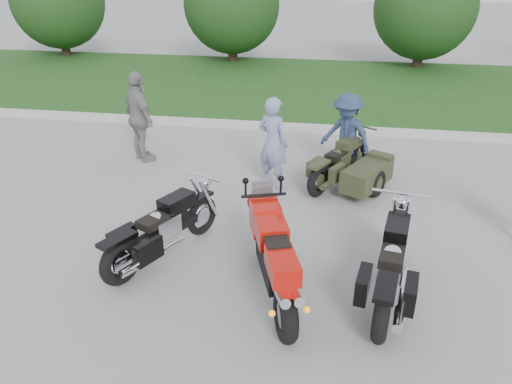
# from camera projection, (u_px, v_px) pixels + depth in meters

# --- Properties ---
(ground) EXTENTS (80.00, 80.00, 0.00)m
(ground) POSITION_uv_depth(u_px,v_px,m) (251.00, 265.00, 7.28)
(ground) COLOR #9A9A95
(ground) RESTS_ON ground
(curb) EXTENTS (60.00, 0.30, 0.15)m
(curb) POSITION_uv_depth(u_px,v_px,m) (290.00, 127.00, 12.56)
(curb) COLOR #BAB8AF
(curb) RESTS_ON ground
(grass_strip) EXTENTS (60.00, 8.00, 0.14)m
(grass_strip) POSITION_uv_depth(u_px,v_px,m) (303.00, 86.00, 16.23)
(grass_strip) COLOR #306221
(grass_strip) RESTS_ON ground
(tree_far_left) EXTENTS (3.60, 3.60, 4.00)m
(tree_far_left) POSITION_uv_depth(u_px,v_px,m) (58.00, 2.00, 19.67)
(tree_far_left) COLOR #3F2B1C
(tree_far_left) RESTS_ON ground
(tree_mid_left) EXTENTS (3.60, 3.60, 4.00)m
(tree_mid_left) POSITION_uv_depth(u_px,v_px,m) (232.00, 5.00, 18.68)
(tree_mid_left) COLOR #3F2B1C
(tree_mid_left) RESTS_ON ground
(tree_mid_right) EXTENTS (3.60, 3.60, 4.00)m
(tree_mid_right) POSITION_uv_depth(u_px,v_px,m) (425.00, 8.00, 17.69)
(tree_mid_right) COLOR #3F2B1C
(tree_mid_right) RESTS_ON ground
(sportbike_red) EXTENTS (0.91, 2.22, 1.08)m
(sportbike_red) POSITION_uv_depth(u_px,v_px,m) (274.00, 258.00, 6.32)
(sportbike_red) COLOR black
(sportbike_red) RESTS_ON ground
(cruiser_left) EXTENTS (1.18, 2.12, 0.89)m
(cruiser_left) POSITION_uv_depth(u_px,v_px,m) (159.00, 233.00, 7.22)
(cruiser_left) COLOR black
(cruiser_left) RESTS_ON ground
(cruiser_right) EXTENTS (0.61, 2.42, 0.94)m
(cruiser_right) POSITION_uv_depth(u_px,v_px,m) (391.00, 269.00, 6.36)
(cruiser_right) COLOR black
(cruiser_right) RESTS_ON ground
(cruiser_sidecar) EXTENTS (1.62, 1.99, 0.82)m
(cruiser_sidecar) POSITION_uv_depth(u_px,v_px,m) (354.00, 171.00, 9.37)
(cruiser_sidecar) COLOR black
(cruiser_sidecar) RESTS_ON ground
(person_stripe) EXTENTS (0.77, 0.68, 1.76)m
(person_stripe) POSITION_uv_depth(u_px,v_px,m) (273.00, 143.00, 9.29)
(person_stripe) COLOR #848AB3
(person_stripe) RESTS_ON ground
(person_denim) EXTENTS (1.25, 1.08, 1.67)m
(person_denim) POSITION_uv_depth(u_px,v_px,m) (346.00, 135.00, 9.81)
(person_denim) COLOR navy
(person_denim) RESTS_ON ground
(person_back) EXTENTS (1.13, 1.13, 1.92)m
(person_back) POSITION_uv_depth(u_px,v_px,m) (139.00, 117.00, 10.42)
(person_back) COLOR gray
(person_back) RESTS_ON ground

